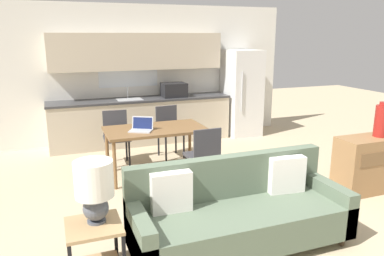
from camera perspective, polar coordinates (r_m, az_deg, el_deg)
ground_plane at (r=3.92m, az=8.16°, el=-18.79°), size 20.00×20.00×0.00m
wall_back at (r=7.70m, az=-8.44°, el=8.21°), size 6.40×0.07×2.70m
kitchen_counter at (r=7.48m, az=-7.70°, el=4.12°), size 3.57×0.65×2.15m
refrigerator at (r=8.12m, az=7.56°, el=5.34°), size 0.68×0.78×1.81m
dining_table at (r=5.70m, az=-5.60°, el=-0.67°), size 1.50×0.83×0.74m
couch at (r=3.93m, az=6.95°, el=-12.81°), size 2.21×0.80×0.89m
side_table at (r=3.49m, az=-14.61°, el=-16.58°), size 0.47×0.47×0.54m
table_lamp at (r=3.31m, az=-14.67°, el=-8.60°), size 0.33×0.33×0.55m
credenza at (r=5.70m, az=25.24°, el=-5.01°), size 0.91×0.43×0.77m
vase at (r=5.64m, az=26.89°, el=1.02°), size 0.18×0.18×0.47m
dining_chair_near_right at (r=5.21m, az=1.78°, el=-3.95°), size 0.43×0.43×0.89m
dining_chair_far_right at (r=6.62m, az=-3.48°, el=-0.04°), size 0.46×0.46×0.89m
dining_chair_far_left at (r=6.34m, az=-11.46°, el=-0.95°), size 0.44×0.44×0.89m
laptop at (r=5.56m, az=-7.70°, el=0.09°), size 0.40×0.38×0.20m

